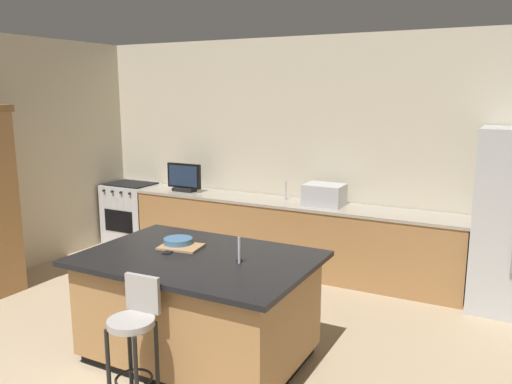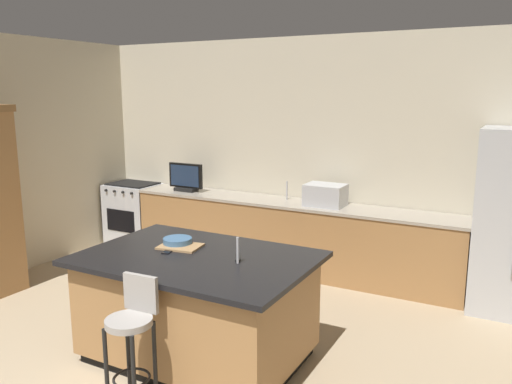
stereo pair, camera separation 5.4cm
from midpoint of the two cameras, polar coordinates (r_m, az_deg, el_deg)
The scene contains 13 objects.
wall_back at distance 6.84m, azimuth 5.81°, elevation 4.26°, with size 6.73×0.12×3.00m, color beige.
counter_back at distance 6.73m, azimuth 3.82°, elevation -4.86°, with size 4.44×0.62×0.91m.
kitchen_island at distance 4.59m, azimuth -6.12°, elevation -12.49°, with size 1.96×1.35×0.94m.
range_oven at distance 8.12m, azimuth -13.17°, elevation -2.29°, with size 0.75×0.63×0.93m.
microwave at distance 6.41m, azimuth 7.94°, elevation -0.33°, with size 0.48×0.36×0.27m, color #B7BABF.
tv_monitor at distance 7.32m, azimuth -7.59°, elevation 1.51°, with size 0.54×0.16×0.40m.
sink_faucet_back at distance 6.71m, azimuth 3.68°, elevation 0.16°, with size 0.02×0.02×0.24m, color #B2B2B7.
sink_faucet_island at distance 4.19m, azimuth -1.67°, elevation -6.47°, with size 0.02×0.02×0.22m, color #B2B2B7.
bar_stool_center at distance 3.95m, azimuth -13.15°, elevation -14.86°, with size 0.34×0.35×1.00m.
fruit_bowl at distance 4.73m, azimuth -8.37°, elevation -5.46°, with size 0.26×0.26×0.07m, color #3F668C.
cell_phone at distance 4.57m, azimuth -9.35°, elevation -6.48°, with size 0.07×0.15×0.01m, color black.
tv_remote at distance 4.32m, azimuth -1.68°, elevation -7.28°, with size 0.04×0.17×0.02m, color black.
cutting_board at distance 4.67m, azimuth -8.06°, elevation -5.99°, with size 0.36×0.27×0.02m, color #A87F51.
Camera 2 is at (2.61, -1.50, 2.32)m, focal length 36.07 mm.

